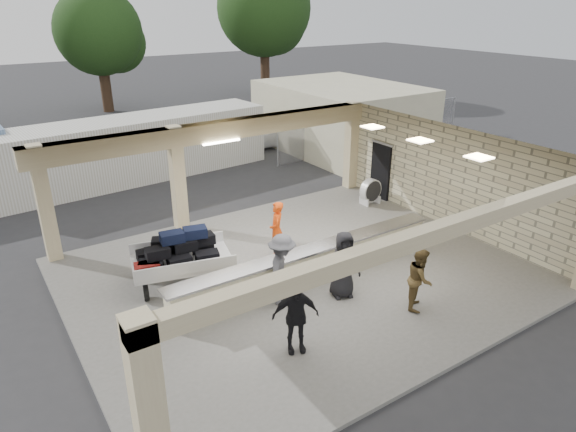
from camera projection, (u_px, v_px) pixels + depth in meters
ground at (299, 277)px, 14.38m from camera, size 120.00×120.00×0.00m
pavilion at (292, 223)px, 14.47m from camera, size 12.01×10.00×3.55m
baggage_counter at (310, 265)px, 13.76m from camera, size 8.20×0.58×0.98m
luggage_cart at (179, 256)px, 13.56m from camera, size 2.90×2.18×1.51m
drum_fan at (371, 191)px, 19.02m from camera, size 0.89×0.48×0.96m
baggage_handler at (277, 230)px, 14.94m from camera, size 0.62×0.72×1.73m
passenger_a at (420, 278)px, 12.50m from camera, size 0.81×0.77×1.59m
passenger_b at (295, 316)px, 10.90m from camera, size 1.08×0.74×1.73m
passenger_c at (282, 270)px, 12.59m from camera, size 1.14×1.18×1.88m
passenger_d at (343, 265)px, 12.94m from camera, size 0.94×0.61×1.79m
car_white_a at (274, 133)px, 27.11m from camera, size 4.79×2.80×1.29m
car_white_b at (360, 117)px, 30.51m from camera, size 4.54×2.61×1.35m
car_dark at (249, 124)px, 28.74m from camera, size 3.97×3.81×1.36m
container_white at (132, 149)px, 21.73m from camera, size 12.19×3.37×2.61m
fence at (376, 127)px, 26.45m from camera, size 12.06×0.06×2.03m
tree_mid at (103, 35)px, 33.69m from camera, size 6.00×5.60×8.00m
tree_right at (267, 12)px, 38.52m from camera, size 7.20×7.00×10.00m
adjacent_building at (341, 117)px, 26.24m from camera, size 6.00×8.00×3.20m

